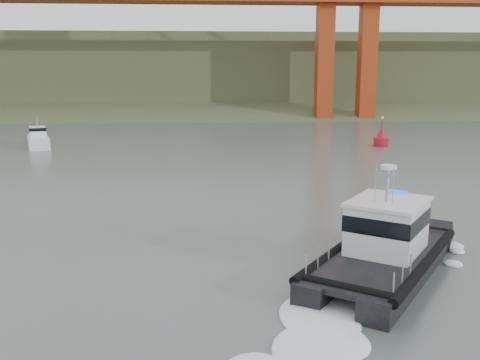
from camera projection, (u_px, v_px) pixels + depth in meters
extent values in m
plane|color=#4C5A54|center=(291.00, 259.00, 25.69)|extent=(400.00, 400.00, 0.00)
cube|color=#42502E|center=(224.00, 114.00, 115.68)|extent=(500.00, 44.72, 16.25)
cube|color=#42502E|center=(220.00, 83.00, 141.88)|extent=(500.00, 70.00, 18.00)
cube|color=#42502E|center=(217.00, 65.00, 165.35)|extent=(500.00, 60.00, 16.00)
cube|color=black|center=(354.00, 261.00, 24.28)|extent=(7.10, 9.21, 1.14)
cube|color=black|center=(411.00, 272.00, 22.95)|extent=(7.10, 9.21, 1.14)
cube|color=black|center=(379.00, 259.00, 23.13)|extent=(8.35, 9.55, 0.24)
cube|color=silver|center=(387.00, 227.00, 23.68)|extent=(4.31, 4.44, 2.18)
cube|color=black|center=(388.00, 219.00, 23.60)|extent=(4.39, 4.52, 0.71)
cube|color=silver|center=(388.00, 202.00, 23.45)|extent=(4.57, 4.71, 0.15)
cylinder|color=#919399|center=(388.00, 185.00, 23.06)|extent=(0.15, 0.15, 1.71)
cylinder|color=white|center=(389.00, 167.00, 22.90)|extent=(0.66, 0.66, 0.17)
cube|color=silver|center=(39.00, 142.00, 63.96)|extent=(4.39, 7.21, 1.37)
cube|color=silver|center=(38.00, 132.00, 64.25)|extent=(2.62, 3.18, 1.37)
cube|color=black|center=(37.00, 129.00, 64.15)|extent=(2.69, 3.25, 0.40)
cylinder|color=#919399|center=(37.00, 122.00, 63.48)|extent=(0.09, 0.09, 1.37)
cylinder|color=#AC0B1E|center=(381.00, 143.00, 64.75)|extent=(1.82, 1.82, 1.22)
cone|color=#AC0B1E|center=(382.00, 133.00, 64.51)|extent=(1.42, 1.42, 1.82)
cylinder|color=#AC0B1E|center=(382.00, 123.00, 64.27)|extent=(0.16, 0.16, 1.01)
sphere|color=#E5D87F|center=(382.00, 118.00, 64.15)|extent=(0.30, 0.30, 0.30)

